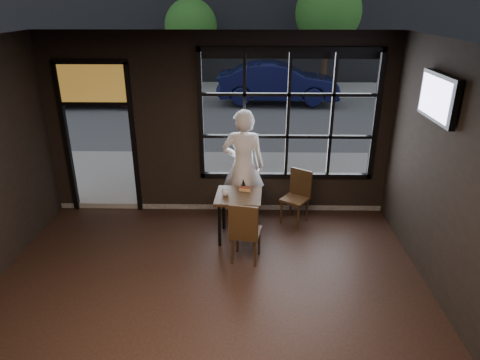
{
  "coord_description": "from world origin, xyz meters",
  "views": [
    {
      "loc": [
        0.51,
        -3.68,
        3.63
      ],
      "look_at": [
        0.4,
        2.2,
        1.15
      ],
      "focal_mm": 32.0,
      "sensor_mm": 36.0,
      "label": 1
    }
  ],
  "objects_px": {
    "chair_near": "(246,230)",
    "man": "(243,166)",
    "navy_car": "(278,82)",
    "cafe_table": "(239,216)"
  },
  "relations": [
    {
      "from": "cafe_table",
      "to": "navy_car",
      "type": "height_order",
      "value": "navy_car"
    },
    {
      "from": "cafe_table",
      "to": "navy_car",
      "type": "xyz_separation_m",
      "value": [
        1.24,
        9.8,
        0.44
      ]
    },
    {
      "from": "navy_car",
      "to": "chair_near",
      "type": "bearing_deg",
      "value": 176.05
    },
    {
      "from": "cafe_table",
      "to": "navy_car",
      "type": "distance_m",
      "value": 9.89
    },
    {
      "from": "navy_car",
      "to": "man",
      "type": "bearing_deg",
      "value": 174.81
    },
    {
      "from": "cafe_table",
      "to": "man",
      "type": "distance_m",
      "value": 0.93
    },
    {
      "from": "chair_near",
      "to": "man",
      "type": "bearing_deg",
      "value": -75.81
    },
    {
      "from": "chair_near",
      "to": "man",
      "type": "height_order",
      "value": "man"
    },
    {
      "from": "cafe_table",
      "to": "man",
      "type": "relative_size",
      "value": 0.39
    },
    {
      "from": "man",
      "to": "navy_car",
      "type": "bearing_deg",
      "value": -95.22
    }
  ]
}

